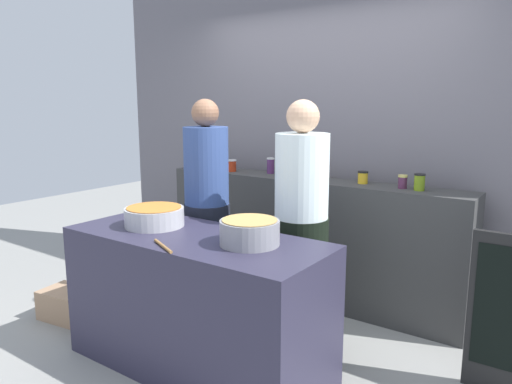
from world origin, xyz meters
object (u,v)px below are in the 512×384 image
Objects in this scene: preserve_jar_1 at (232,166)px; cook_with_tongs at (207,224)px; bread_crate at (71,305)px; preserve_jar_2 at (271,166)px; preserve_jar_6 at (403,182)px; cooking_pot_left at (154,217)px; chalkboard_sign at (512,317)px; wooden_spoon at (163,246)px; cook_in_cap at (301,239)px; preserve_jar_7 at (419,182)px; preserve_jar_3 at (283,171)px; preserve_jar_4 at (307,170)px; cooking_pot_center at (250,232)px; preserve_jar_5 at (363,177)px; preserve_jar_0 at (199,160)px.

cook_with_tongs reaches higher than preserve_jar_1.
preserve_jar_2 is at bearing 60.25° from bread_crate.
preserve_jar_6 reaches higher than bread_crate.
cooking_pot_left is 0.40× the size of chalkboard_sign.
wooden_spoon is 0.16× the size of cook_with_tongs.
preserve_jar_7 is at bearing 53.92° from cook_in_cap.
preserve_jar_6 is at bearing 2.80° from preserve_jar_3.
preserve_jar_2 is at bearing 92.16° from cook_with_tongs.
wooden_spoon is 0.28× the size of chalkboard_sign.
preserve_jar_3 reaches higher than preserve_jar_6.
preserve_jar_4 is 1.01× the size of preserve_jar_7.
preserve_jar_6 reaches higher than cooking_pot_center.
wooden_spoon is 0.16× the size of cook_in_cap.
preserve_jar_5 is 0.96× the size of preserve_jar_6.
preserve_jar_6 is at bearing -6.39° from preserve_jar_5.
bread_crate is (-1.30, 0.24, -0.77)m from wooden_spoon.
cooking_pot_left reaches higher than chalkboard_sign.
cooking_pot_center is (-0.09, -1.39, -0.15)m from preserve_jar_5.
preserve_jar_2 reaches higher than preserve_jar_7.
preserve_jar_4 reaches higher than preserve_jar_3.
preserve_jar_7 is 1.92m from wooden_spoon.
preserve_jar_4 is 1.22× the size of preserve_jar_6.
cooking_pot_left is 0.83× the size of bread_crate.
preserve_jar_1 is 0.88× the size of preserve_jar_7.
cook_with_tongs is (-0.40, 0.84, -0.11)m from wooden_spoon.
cooking_pot_left is 0.56m from cook_with_tongs.
preserve_jar_3 is 0.88m from cook_with_tongs.
bread_crate is (-1.76, -1.49, -0.98)m from preserve_jar_5.
chalkboard_sign is at bearing -38.54° from preserve_jar_7.
cooking_pot_center is (-0.55, -1.34, -0.16)m from preserve_jar_7.
preserve_jar_6 is at bearing 34.73° from bread_crate.
preserve_jar_6 is (1.22, -0.07, -0.02)m from preserve_jar_2.
cooking_pot_center is at bearing 1.76° from cooking_pot_left.
wooden_spoon is at bearing -76.06° from preserve_jar_2.
preserve_jar_5 is at bearing 83.54° from cook_in_cap.
preserve_jar_3 is (0.20, -0.12, -0.02)m from preserve_jar_2.
cook_in_cap is (0.80, -0.83, -0.35)m from preserve_jar_2.
preserve_jar_7 is at bearing -3.39° from preserve_jar_2.
chalkboard_sign is at bearing 20.72° from cooking_pot_left.
preserve_jar_7 is 0.13× the size of chalkboard_sign.
preserve_jar_1 is at bearing 178.26° from preserve_jar_3.
preserve_jar_0 is 1.79m from bread_crate.
preserve_jar_5 is at bearing -0.04° from preserve_jar_0.
cooking_pot_left is 1.12× the size of cooking_pot_center.
cook_with_tongs reaches higher than preserve_jar_5.
preserve_jar_3 is at bearing 163.70° from chalkboard_sign.
cooking_pot_left is (0.04, -1.45, -0.18)m from preserve_jar_2.
cook_in_cap reaches higher than preserve_jar_3.
preserve_jar_0 is 1.34× the size of preserve_jar_5.
wooden_spoon is 2.02m from chalkboard_sign.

